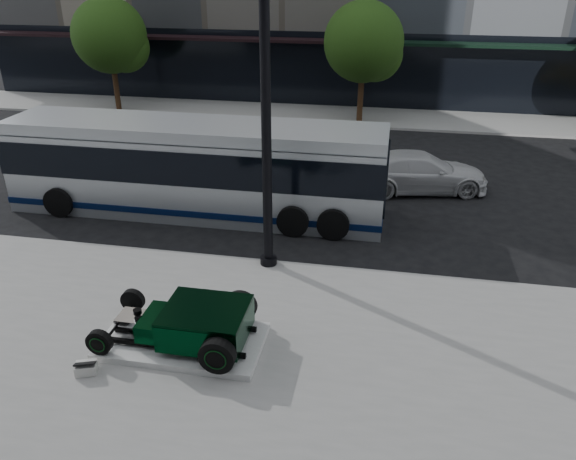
% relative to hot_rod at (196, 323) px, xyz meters
% --- Properties ---
extents(ground, '(120.00, 120.00, 0.00)m').
position_rel_hot_rod_xyz_m(ground, '(0.99, 5.95, -0.70)').
color(ground, black).
rests_on(ground, ground).
extents(sidewalk_far, '(70.00, 4.00, 0.12)m').
position_rel_hot_rod_xyz_m(sidewalk_far, '(0.99, 19.95, -0.64)').
color(sidewalk_far, gray).
rests_on(sidewalk_far, ground).
extents(street_trees, '(29.80, 3.80, 5.70)m').
position_rel_hot_rod_xyz_m(street_trees, '(2.14, 19.02, 3.07)').
color(street_trees, black).
rests_on(street_trees, sidewalk_far).
extents(display_plinth, '(3.40, 1.80, 0.15)m').
position_rel_hot_rod_xyz_m(display_plinth, '(-0.33, -0.00, -0.50)').
color(display_plinth, silver).
rests_on(display_plinth, sidewalk_near).
extents(hot_rod, '(3.22, 2.00, 0.81)m').
position_rel_hot_rod_xyz_m(hot_rod, '(0.00, 0.00, 0.00)').
color(hot_rod, black).
rests_on(hot_rod, display_plinth).
extents(info_plaque, '(0.48, 0.42, 0.31)m').
position_rel_hot_rod_xyz_m(info_plaque, '(-1.88, -1.23, -0.45)').
color(info_plaque, silver).
rests_on(info_plaque, sidewalk_near).
extents(lamppost, '(0.45, 0.45, 8.11)m').
position_rel_hot_rod_xyz_m(lamppost, '(0.69, 3.75, 3.17)').
color(lamppost, black).
rests_on(lamppost, sidewalk_near).
extents(transit_bus, '(12.12, 2.88, 2.92)m').
position_rel_hot_rod_xyz_m(transit_bus, '(-2.39, 7.06, 0.79)').
color(transit_bus, '#B3B9BE').
rests_on(transit_bus, ground).
extents(white_sedan, '(5.05, 2.85, 1.38)m').
position_rel_hot_rod_xyz_m(white_sedan, '(4.74, 10.20, -0.01)').
color(white_sedan, silver).
rests_on(white_sedan, ground).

